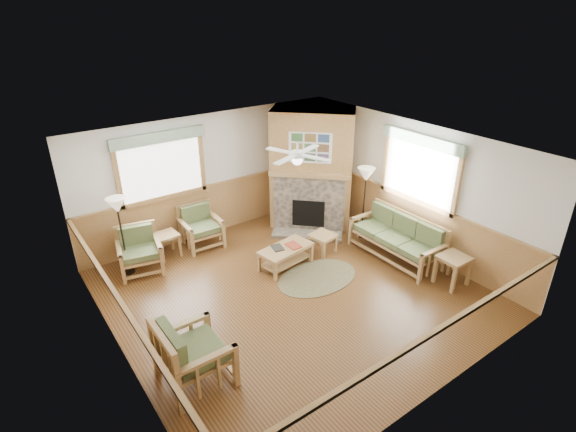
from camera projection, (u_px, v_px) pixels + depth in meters
floor at (293, 292)px, 8.18m from camera, size 6.00×6.00×0.01m
ceiling at (294, 149)px, 7.00m from camera, size 6.00×6.00×0.01m
wall_back at (211, 175)px, 9.77m from camera, size 6.00×0.02×2.70m
wall_front at (441, 318)px, 5.40m from camera, size 6.00×0.02×2.70m
wall_left at (113, 286)px, 6.00m from camera, size 0.02×6.00×2.70m
wall_right at (411, 187)px, 9.17m from camera, size 0.02×6.00×2.70m
wainscot at (293, 266)px, 7.93m from camera, size 6.00×6.00×1.10m
fireplace at (312, 169)px, 10.16m from camera, size 3.11×3.11×2.70m
window_back at (156, 130)px, 8.65m from camera, size 1.90×0.16×1.50m
window_right at (425, 133)px, 8.49m from camera, size 0.16×1.90×1.50m
ceiling_fan at (297, 144)px, 7.39m from camera, size 1.59×1.59×0.36m
sofa at (396, 238)px, 9.09m from camera, size 1.94×0.80×0.89m
armchair_back_left at (139, 251)px, 8.63m from camera, size 0.93×0.93×0.88m
armchair_back_right at (201, 227)px, 9.55m from camera, size 0.81×0.81×0.87m
armchair_left at (194, 352)px, 6.08m from camera, size 0.89×0.89×1.00m
coffee_table at (286, 257)px, 8.87m from camera, size 1.14×0.69×0.43m
end_table_chairs at (167, 245)px, 9.22m from camera, size 0.48×0.46×0.51m
end_table_sofa at (452, 270)px, 8.29m from camera, size 0.53×0.51×0.58m
footstool at (322, 243)px, 9.40m from camera, size 0.54×0.54×0.41m
braided_rug at (317, 278)px, 8.59m from camera, size 1.96×1.96×0.01m
floor_lamp_left at (122, 236)px, 8.43m from camera, size 0.38×0.38×1.58m
floor_lamp_right at (364, 203)px, 9.78m from camera, size 0.44×0.44×1.62m
book_red at (293, 245)px, 8.81m from camera, size 0.22×0.30×0.03m
book_dark at (277, 247)px, 8.74m from camera, size 0.25×0.31×0.03m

